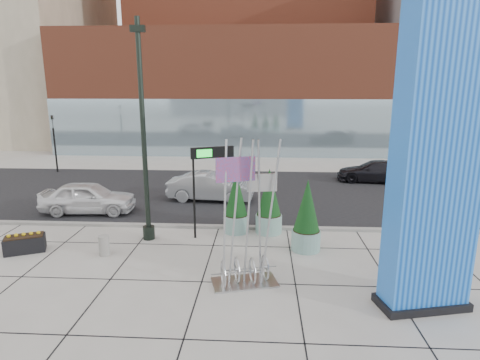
# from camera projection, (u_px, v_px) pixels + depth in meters

# --- Properties ---
(ground) EXTENTS (160.00, 160.00, 0.00)m
(ground) POSITION_uv_depth(u_px,v_px,m) (178.00, 267.00, 13.92)
(ground) COLOR #9E9991
(ground) RESTS_ON ground
(street_asphalt) EXTENTS (80.00, 12.00, 0.02)m
(street_asphalt) POSITION_uv_depth(u_px,v_px,m) (213.00, 192.00, 23.63)
(street_asphalt) COLOR black
(street_asphalt) RESTS_ON ground
(curb_edge) EXTENTS (80.00, 0.30, 0.12)m
(curb_edge) POSITION_uv_depth(u_px,v_px,m) (196.00, 226.00, 17.79)
(curb_edge) COLOR gray
(curb_edge) RESTS_ON ground
(tower_podium) EXTENTS (34.00, 10.00, 11.00)m
(tower_podium) POSITION_uv_depth(u_px,v_px,m) (244.00, 92.00, 38.81)
(tower_podium) COLOR brown
(tower_podium) RESTS_ON ground
(tower_glass_front) EXTENTS (34.00, 0.60, 5.00)m
(tower_glass_front) POSITION_uv_depth(u_px,v_px,m) (241.00, 128.00, 34.84)
(tower_glass_front) COLOR #8CA5B2
(tower_glass_front) RESTS_ON ground
(blue_pylon) EXTENTS (2.66, 1.62, 8.27)m
(blue_pylon) POSITION_uv_depth(u_px,v_px,m) (436.00, 170.00, 10.57)
(blue_pylon) COLOR #0C47BA
(blue_pylon) RESTS_ON ground
(lamp_post) EXTENTS (0.55, 0.47, 8.61)m
(lamp_post) POSITION_uv_depth(u_px,v_px,m) (145.00, 154.00, 15.70)
(lamp_post) COLOR black
(lamp_post) RESTS_ON ground
(public_art_sculpture) EXTENTS (2.25, 1.52, 4.66)m
(public_art_sculpture) POSITION_uv_depth(u_px,v_px,m) (245.00, 247.00, 12.53)
(public_art_sculpture) COLOR #B7B9BC
(public_art_sculpture) RESTS_ON ground
(concrete_bollard) EXTENTS (0.39, 0.39, 0.76)m
(concrete_bollard) POSITION_uv_depth(u_px,v_px,m) (104.00, 245.00, 14.85)
(concrete_bollard) COLOR gray
(concrete_bollard) RESTS_ON ground
(overhead_street_sign) EXTENTS (1.69, 0.84, 3.76)m
(overhead_street_sign) POSITION_uv_depth(u_px,v_px,m) (209.00, 161.00, 15.84)
(overhead_street_sign) COLOR black
(overhead_street_sign) RESTS_ON ground
(round_planter_east) EXTENTS (1.11, 1.11, 2.77)m
(round_planter_east) POSITION_uv_depth(u_px,v_px,m) (307.00, 217.00, 15.12)
(round_planter_east) COLOR #7DA89F
(round_planter_east) RESTS_ON ground
(round_planter_mid) EXTENTS (1.12, 1.12, 2.81)m
(round_planter_mid) POSITION_uv_depth(u_px,v_px,m) (269.00, 203.00, 16.93)
(round_planter_mid) COLOR #7DA89F
(round_planter_mid) RESTS_ON ground
(round_planter_west) EXTENTS (1.07, 1.07, 2.69)m
(round_planter_west) POSITION_uv_depth(u_px,v_px,m) (236.00, 203.00, 17.02)
(round_planter_west) COLOR #7DA89F
(round_planter_west) RESTS_ON ground
(box_planter_north) EXTENTS (1.57, 1.22, 0.77)m
(box_planter_north) POSITION_uv_depth(u_px,v_px,m) (25.00, 243.00, 15.15)
(box_planter_north) COLOR black
(box_planter_north) RESTS_ON ground
(car_white_west) EXTENTS (4.63, 2.11, 1.54)m
(car_white_west) POSITION_uv_depth(u_px,v_px,m) (88.00, 198.00, 19.69)
(car_white_west) COLOR white
(car_white_west) RESTS_ON ground
(car_silver_mid) EXTENTS (4.71, 1.92, 1.52)m
(car_silver_mid) POSITION_uv_depth(u_px,v_px,m) (210.00, 187.00, 21.85)
(car_silver_mid) COLOR #9FA1A6
(car_silver_mid) RESTS_ON ground
(car_dark_east) EXTENTS (4.94, 2.49, 1.38)m
(car_dark_east) POSITION_uv_depth(u_px,v_px,m) (375.00, 171.00, 26.05)
(car_dark_east) COLOR black
(car_dark_east) RESTS_ON ground
(traffic_signal) EXTENTS (0.15, 0.18, 4.10)m
(traffic_signal) POSITION_uv_depth(u_px,v_px,m) (54.00, 141.00, 28.63)
(traffic_signal) COLOR black
(traffic_signal) RESTS_ON ground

